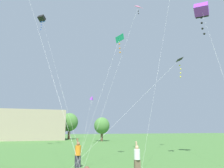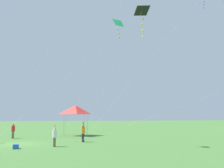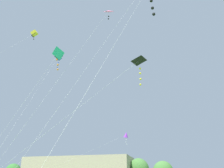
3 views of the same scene
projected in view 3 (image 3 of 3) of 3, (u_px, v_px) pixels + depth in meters
name	position (u px, v px, depth m)	size (l,w,h in m)	color
kite_pink_delta_0	(108.00, 12.00, 24.83)	(7.97, 6.08, 17.92)	silver
kite_black_box_2	(59.00, 57.00, 39.84)	(4.74, 19.19, 21.07)	silver
kite_purple_diamond_3	(126.00, 135.00, 37.56)	(6.65, 23.76, 8.96)	silver
kite_yellow_box_5	(34.00, 34.00, 37.62)	(5.64, 23.87, 23.29)	silver
kite_black_delta_6	(138.00, 63.00, 18.58)	(12.26, 3.48, 10.49)	silver
kite_cyan_delta_7	(58.00, 54.00, 20.94)	(5.02, 3.90, 12.11)	silver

